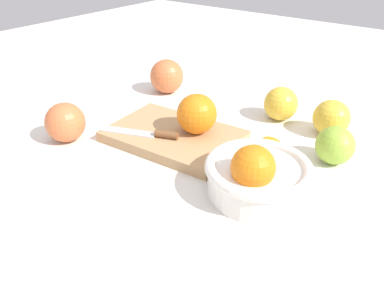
{
  "coord_description": "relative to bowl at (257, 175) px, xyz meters",
  "views": [
    {
      "loc": [
        -0.35,
        0.53,
        0.37
      ],
      "look_at": [
        -0.01,
        0.07,
        0.04
      ],
      "focal_mm": 35.82,
      "sensor_mm": 36.0,
      "label": 1
    }
  ],
  "objects": [
    {
      "name": "apple_front_left_3",
      "position": [
        0.09,
        -0.27,
        0.0
      ],
      "size": [
        0.07,
        0.07,
        0.07
      ],
      "primitive_type": "sphere",
      "color": "gold",
      "rests_on": "ground_plane"
    },
    {
      "name": "apple_front_left",
      "position": [
        -0.02,
        -0.27,
        0.0
      ],
      "size": [
        0.07,
        0.07,
        0.07
      ],
      "primitive_type": "sphere",
      "color": "gold",
      "rests_on": "ground_plane"
    },
    {
      "name": "apple_back_right",
      "position": [
        0.38,
        0.07,
        0.0
      ],
      "size": [
        0.08,
        0.08,
        0.08
      ],
      "primitive_type": "sphere",
      "color": "#CC6638",
      "rests_on": "ground_plane"
    },
    {
      "name": "apple_front_right",
      "position": [
        0.39,
        -0.24,
        0.01
      ],
      "size": [
        0.08,
        0.08,
        0.08
      ],
      "primitive_type": "sphere",
      "color": "#CC6638",
      "rests_on": "ground_plane"
    },
    {
      "name": "citrus_peel",
      "position": [
        0.05,
        -0.16,
        -0.03
      ],
      "size": [
        0.06,
        0.06,
        0.01
      ],
      "primitive_type": "ellipsoid",
      "rotation": [
        0.0,
        0.0,
        2.54
      ],
      "color": "orange",
      "rests_on": "ground_plane"
    },
    {
      "name": "knife",
      "position": [
        0.24,
        -0.02,
        -0.01
      ],
      "size": [
        0.15,
        0.07,
        0.01
      ],
      "color": "silver",
      "rests_on": "cutting_board"
    },
    {
      "name": "ground_plane",
      "position": [
        0.14,
        -0.08,
        -0.04
      ],
      "size": [
        2.4,
        2.4,
        0.0
      ],
      "primitive_type": "plane",
      "color": "silver"
    },
    {
      "name": "orange_on_board",
      "position": [
        0.18,
        -0.08,
        0.02
      ],
      "size": [
        0.08,
        0.08,
        0.08
      ],
      "primitive_type": "sphere",
      "color": "orange",
      "rests_on": "cutting_board"
    },
    {
      "name": "cutting_board",
      "position": [
        0.21,
        -0.06,
        -0.03
      ],
      "size": [
        0.26,
        0.19,
        0.02
      ],
      "primitive_type": "cube",
      "rotation": [
        0.0,
        0.0,
        0.08
      ],
      "color": "tan",
      "rests_on": "ground_plane"
    },
    {
      "name": "apple_front_left_2",
      "position": [
        -0.06,
        -0.17,
        -0.0
      ],
      "size": [
        0.07,
        0.07,
        0.07
      ],
      "primitive_type": "sphere",
      "color": "#8EB738",
      "rests_on": "ground_plane"
    },
    {
      "name": "bowl",
      "position": [
        0.0,
        0.0,
        0.0
      ],
      "size": [
        0.17,
        0.17,
        0.1
      ],
      "color": "white",
      "rests_on": "ground_plane"
    }
  ]
}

